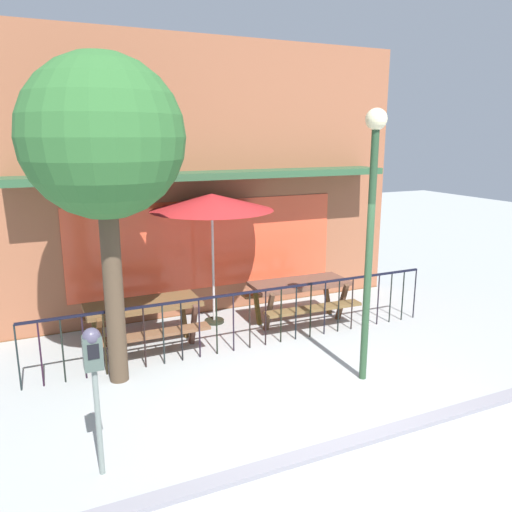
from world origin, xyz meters
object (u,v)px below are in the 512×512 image
picnic_table_left (144,312)px  parking_meter_near (94,363)px  picnic_table_right (300,290)px  street_lamp (372,208)px  street_tree (103,140)px  patio_umbrella (212,203)px

picnic_table_left → parking_meter_near: 3.20m
picnic_table_right → street_lamp: bearing=-96.6°
street_tree → street_lamp: 3.57m
picnic_table_right → parking_meter_near: size_ratio=1.17×
picnic_table_right → street_lamp: (-0.27, -2.34, 1.83)m
picnic_table_left → parking_meter_near: size_ratio=1.14×
picnic_table_right → street_lamp: 2.98m
patio_umbrella → street_tree: 2.75m
picnic_table_right → patio_umbrella: 2.26m
parking_meter_near → street_tree: (0.51, 2.00, 2.09)m
picnic_table_left → street_lamp: (2.60, -2.33, 1.83)m
patio_umbrella → street_lamp: size_ratio=0.64×
street_lamp → street_tree: bearing=156.4°
parking_meter_near → street_lamp: 3.92m
street_tree → street_lamp: (3.17, -1.39, -0.87)m
picnic_table_left → picnic_table_right: same height
picnic_table_left → street_lamp: 3.94m
picnic_table_right → parking_meter_near: 4.97m
picnic_table_right → parking_meter_near: (-3.95, -2.95, 0.61)m
patio_umbrella → street_tree: (-1.99, -1.57, 1.08)m
patio_umbrella → picnic_table_right: bearing=-23.1°
picnic_table_left → parking_meter_near: parking_meter_near is taller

